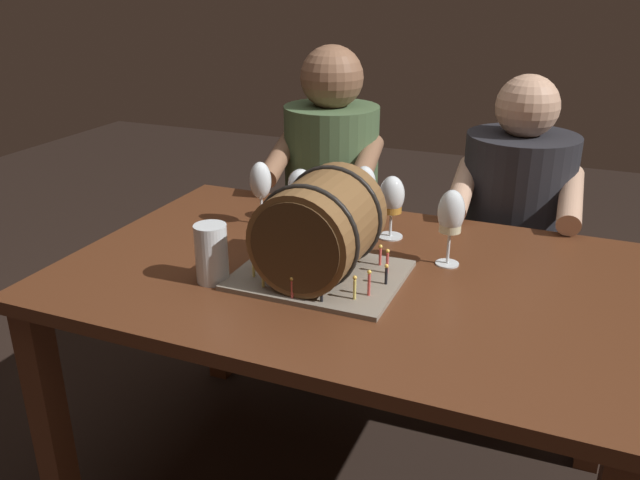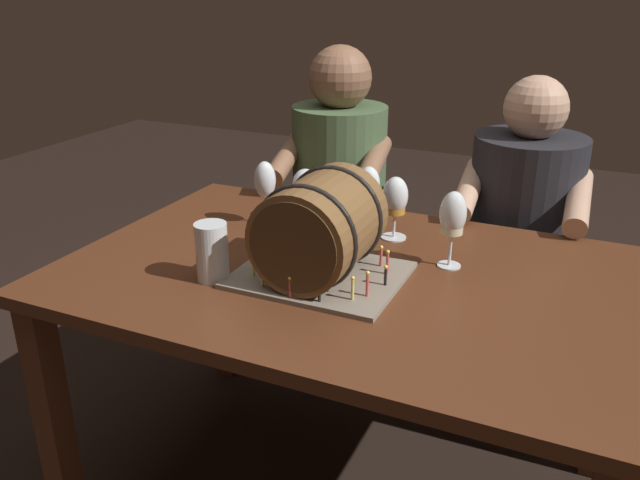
# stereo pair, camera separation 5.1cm
# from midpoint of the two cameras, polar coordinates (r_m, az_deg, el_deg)

# --- Properties ---
(dining_table) EXTENTS (1.44, 0.95, 0.74)m
(dining_table) POSITION_cam_midpoint_polar(r_m,az_deg,el_deg) (1.72, 1.49, -5.57)
(dining_table) COLOR #562D19
(dining_table) RESTS_ON ground
(barrel_cake) EXTENTS (0.40, 0.33, 0.27)m
(barrel_cake) POSITION_cam_midpoint_polar(r_m,az_deg,el_deg) (1.58, -0.92, 0.84)
(barrel_cake) COLOR gray
(barrel_cake) RESTS_ON dining_table
(wine_glass_red) EXTENTS (0.07, 0.07, 0.18)m
(wine_glass_red) POSITION_cam_midpoint_polar(r_m,az_deg,el_deg) (1.92, 3.10, 4.63)
(wine_glass_red) COLOR white
(wine_glass_red) RESTS_ON dining_table
(wine_glass_white) EXTENTS (0.07, 0.07, 0.20)m
(wine_glass_white) POSITION_cam_midpoint_polar(r_m,az_deg,el_deg) (1.68, 10.44, 2.11)
(wine_glass_white) COLOR white
(wine_glass_white) RESTS_ON dining_table
(wine_glass_rose) EXTENTS (0.08, 0.08, 0.16)m
(wine_glass_rose) POSITION_cam_midpoint_polar(r_m,az_deg,el_deg) (1.96, -2.43, 4.64)
(wine_glass_rose) COLOR white
(wine_glass_rose) RESTS_ON dining_table
(wine_glass_empty) EXTENTS (0.06, 0.06, 0.19)m
(wine_glass_empty) POSITION_cam_midpoint_polar(r_m,az_deg,el_deg) (1.94, -5.93, 5.01)
(wine_glass_empty) COLOR white
(wine_glass_empty) RESTS_ON dining_table
(wine_glass_amber) EXTENTS (0.07, 0.07, 0.18)m
(wine_glass_amber) POSITION_cam_midpoint_polar(r_m,az_deg,el_deg) (1.84, 5.45, 3.61)
(wine_glass_amber) COLOR white
(wine_glass_amber) RESTS_ON dining_table
(beer_pint) EXTENTS (0.08, 0.08, 0.15)m
(beer_pint) POSITION_cam_midpoint_polar(r_m,az_deg,el_deg) (1.61, -10.26, -1.32)
(beer_pint) COLOR white
(beer_pint) RESTS_ON dining_table
(person_seated_left) EXTENTS (0.42, 0.50, 1.21)m
(person_seated_left) POSITION_cam_midpoint_polar(r_m,az_deg,el_deg) (2.46, 0.34, 1.46)
(person_seated_left) COLOR #2A3A24
(person_seated_left) RESTS_ON ground
(person_seated_right) EXTENTS (0.41, 0.49, 1.15)m
(person_seated_right) POSITION_cam_midpoint_polar(r_m,az_deg,el_deg) (2.32, 15.51, -1.38)
(person_seated_right) COLOR black
(person_seated_right) RESTS_ON ground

